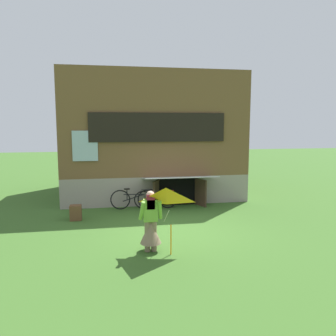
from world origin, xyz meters
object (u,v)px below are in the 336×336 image
object	(u,v)px
bicycle_black	(134,199)
wooden_crate	(76,213)
kite	(166,208)
bicycle_red	(155,199)
person	(151,226)

from	to	relation	value
bicycle_black	wooden_crate	size ratio (longest dim) A/B	3.49
kite	bicycle_red	distance (m)	4.90
wooden_crate	person	bearing A→B (deg)	-56.61
bicycle_black	kite	bearing A→B (deg)	-79.86
bicycle_red	wooden_crate	size ratio (longest dim) A/B	3.23
person	kite	bearing A→B (deg)	-52.69
person	bicycle_red	world-z (taller)	person
person	wooden_crate	xyz separation A→B (m)	(-2.06, 3.13, -0.39)
bicycle_red	wooden_crate	distance (m)	2.97
person	kite	world-z (taller)	kite
kite	wooden_crate	size ratio (longest dim) A/B	3.11
kite	wooden_crate	world-z (taller)	kite
bicycle_black	bicycle_red	bearing A→B (deg)	3.86
wooden_crate	bicycle_red	bearing A→B (deg)	20.83
person	bicycle_black	size ratio (longest dim) A/B	0.88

